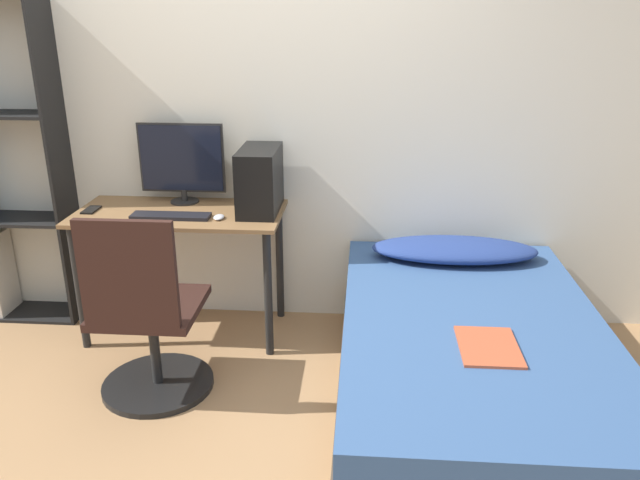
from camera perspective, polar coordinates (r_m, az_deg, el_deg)
ground_plane at (r=2.87m, az=-9.65°, el=-18.57°), size 14.00×14.00×0.00m
wall_back at (r=3.62m, az=-5.76°, el=11.65°), size 8.00×0.05×2.50m
desk at (r=3.58m, az=-12.62°, el=0.78°), size 1.14×0.56×0.74m
office_chair at (r=3.11m, az=-15.48°, el=-7.76°), size 0.55×0.55×0.96m
bed at (r=3.01m, az=13.47°, el=-11.24°), size 1.19×1.94×0.50m
pillow at (r=3.50m, az=12.18°, el=-0.86°), size 0.91×0.36×0.11m
magazine at (r=2.66m, az=15.15°, el=-9.39°), size 0.24×0.32×0.01m
monitor at (r=3.65m, az=-12.53°, el=7.08°), size 0.49×0.16×0.46m
keyboard at (r=3.44m, az=-13.48°, el=2.15°), size 0.42×0.11×0.02m
pc_tower at (r=3.44m, az=-5.53°, el=5.48°), size 0.21×0.41×0.35m
mouse at (r=3.37m, az=-9.23°, el=2.08°), size 0.06×0.09×0.02m
phone at (r=3.69m, az=-20.19°, el=2.61°), size 0.07×0.14×0.01m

